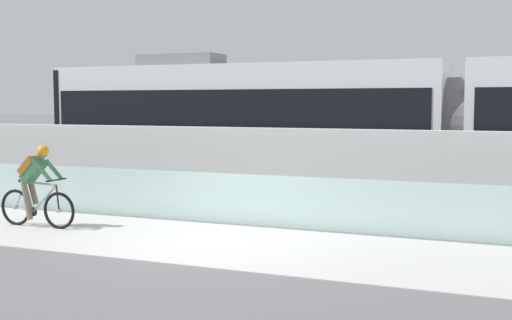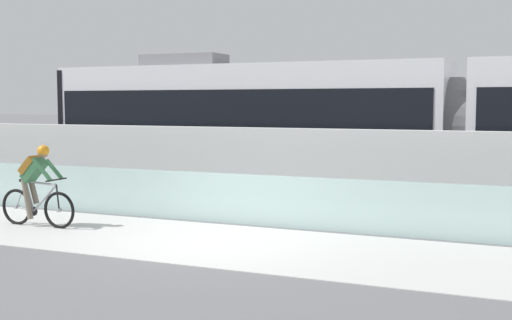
# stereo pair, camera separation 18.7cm
# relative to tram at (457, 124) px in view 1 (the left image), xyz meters

# --- Properties ---
(ground_plane) EXTENTS (200.00, 200.00, 0.00)m
(ground_plane) POSITION_rel_tram_xyz_m (-3.39, -6.85, -1.89)
(ground_plane) COLOR slate
(bike_path_deck) EXTENTS (32.00, 3.20, 0.01)m
(bike_path_deck) POSITION_rel_tram_xyz_m (-3.39, -6.85, -1.89)
(bike_path_deck) COLOR silver
(bike_path_deck) RESTS_ON ground
(glass_parapet) EXTENTS (32.00, 0.05, 1.00)m
(glass_parapet) POSITION_rel_tram_xyz_m (-3.39, -5.00, -1.39)
(glass_parapet) COLOR silver
(glass_parapet) RESTS_ON ground
(concrete_barrier_wall) EXTENTS (32.00, 0.36, 1.86)m
(concrete_barrier_wall) POSITION_rel_tram_xyz_m (-3.39, -3.20, -0.96)
(concrete_barrier_wall) COLOR silver
(concrete_barrier_wall) RESTS_ON ground
(tram_rail_near) EXTENTS (32.00, 0.08, 0.01)m
(tram_rail_near) POSITION_rel_tram_xyz_m (-3.39, -0.72, -1.89)
(tram_rail_near) COLOR #595654
(tram_rail_near) RESTS_ON ground
(tram_rail_far) EXTENTS (32.00, 0.08, 0.01)m
(tram_rail_far) POSITION_rel_tram_xyz_m (-3.39, 0.72, -1.89)
(tram_rail_far) COLOR #595654
(tram_rail_far) RESTS_ON ground
(tram) EXTENTS (22.56, 2.54, 3.81)m
(tram) POSITION_rel_tram_xyz_m (0.00, 0.00, 0.00)
(tram) COLOR silver
(tram) RESTS_ON ground
(cyclist_on_bike) EXTENTS (1.77, 0.58, 1.61)m
(cyclist_on_bike) POSITION_rel_tram_xyz_m (-7.17, -6.85, -1.09)
(cyclist_on_bike) COLOR black
(cyclist_on_bike) RESTS_ON ground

